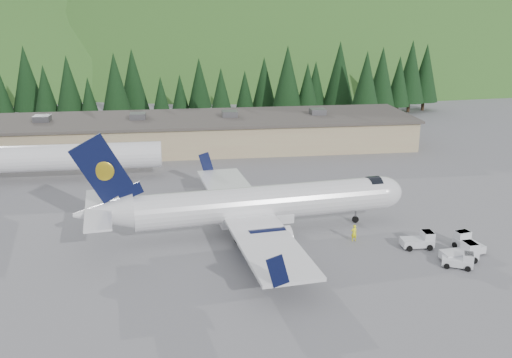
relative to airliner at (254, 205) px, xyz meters
The scene contains 11 objects.
ground 3.24m from the airliner, ahead, with size 600.00×600.00×0.00m, color slate.
airliner is the anchor object (origin of this frame).
second_airliner 32.57m from the airliner, 137.23° to the left, with size 27.50×11.00×10.05m.
baggage_tug_a 20.76m from the airliner, 27.32° to the right, with size 3.44×2.28×1.75m.
baggage_tug_b 16.96m from the airliner, 21.01° to the right, with size 3.14×1.97×1.65m.
baggage_tug_c 21.40m from the airliner, 19.58° to the right, with size 2.42×3.34×1.63m.
terminal_building 38.33m from the airliner, 95.99° to the left, with size 71.00×17.00×6.10m.
baggage_tug_d 20.73m from the airliner, 31.58° to the right, with size 3.03×2.48×1.45m.
ramp_worker 10.57m from the airliner, 20.34° to the right, with size 0.64×0.42×1.75m, color #FBFA13.
tree_line 62.02m from the airliner, 91.26° to the left, with size 110.99×18.33×14.43m.
hills 231.05m from the airliner, 75.32° to the left, with size 614.00×330.00×300.00m.
Camera 1 is at (-8.49, -55.37, 23.04)m, focal length 40.00 mm.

